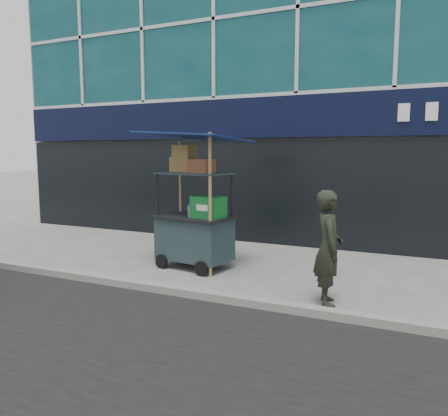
% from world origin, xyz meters
% --- Properties ---
extents(ground, '(80.00, 80.00, 0.00)m').
position_xyz_m(ground, '(0.00, 0.00, 0.00)').
color(ground, slate).
rests_on(ground, ground).
extents(curb, '(80.00, 0.18, 0.12)m').
position_xyz_m(curb, '(0.00, -0.20, 0.06)').
color(curb, gray).
rests_on(curb, ground).
extents(building, '(16.00, 6.20, 12.00)m').
position_xyz_m(building, '(0.00, 6.95, 6.02)').
color(building, slate).
rests_on(building, ground).
extents(vendor_cart, '(2.04, 1.59, 2.50)m').
position_xyz_m(vendor_cart, '(-1.14, 1.30, 0.88)').
color(vendor_cart, '#19262A').
rests_on(vendor_cart, ground).
extents(vendor_man, '(0.56, 0.68, 1.61)m').
position_xyz_m(vendor_man, '(1.48, 0.34, 0.80)').
color(vendor_man, black).
rests_on(vendor_man, ground).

